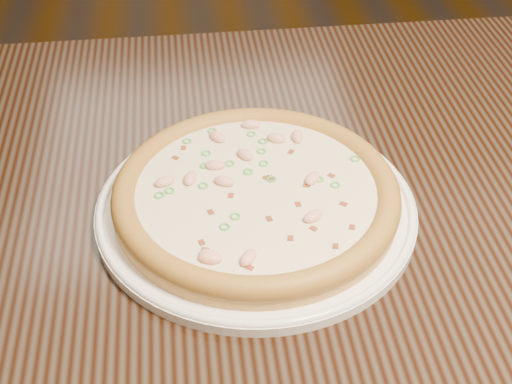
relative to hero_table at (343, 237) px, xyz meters
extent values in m
plane|color=black|center=(-0.10, 0.48, -0.65)|extent=(9.00, 9.00, 0.00)
cube|color=black|center=(0.00, 0.00, 0.08)|extent=(1.20, 0.80, 0.04)
cylinder|color=black|center=(-0.54, 0.34, -0.30)|extent=(0.06, 0.06, 0.71)
cylinder|color=white|center=(-0.12, -0.05, 0.10)|extent=(0.36, 0.36, 0.01)
torus|color=white|center=(-0.12, -0.05, 0.11)|extent=(0.36, 0.36, 0.01)
cylinder|color=tan|center=(-0.12, -0.05, 0.12)|extent=(0.32, 0.32, 0.02)
torus|color=#B07334|center=(-0.12, -0.05, 0.13)|extent=(0.32, 0.32, 0.03)
cylinder|color=#F9DCB8|center=(-0.12, -0.05, 0.13)|extent=(0.27, 0.27, 0.00)
ellipsoid|color=#F2B29E|center=(-0.07, -0.11, 0.14)|extent=(0.03, 0.02, 0.01)
ellipsoid|color=#F2B29E|center=(-0.16, 0.05, 0.14)|extent=(0.03, 0.03, 0.01)
ellipsoid|color=#F2B29E|center=(-0.06, 0.04, 0.14)|extent=(0.01, 0.02, 0.01)
ellipsoid|color=#F2B29E|center=(-0.19, -0.03, 0.14)|extent=(0.02, 0.03, 0.01)
ellipsoid|color=#F2B29E|center=(-0.06, -0.04, 0.14)|extent=(0.03, 0.03, 0.01)
ellipsoid|color=#F2B29E|center=(-0.18, -0.15, 0.14)|extent=(0.03, 0.02, 0.01)
ellipsoid|color=#F2B29E|center=(-0.08, 0.04, 0.14)|extent=(0.03, 0.02, 0.01)
ellipsoid|color=#F2B29E|center=(-0.15, -0.04, 0.14)|extent=(0.03, 0.02, 0.01)
ellipsoid|color=#F2B29E|center=(-0.13, 0.01, 0.14)|extent=(0.03, 0.03, 0.01)
ellipsoid|color=#F2B29E|center=(-0.18, -0.16, 0.14)|extent=(0.03, 0.02, 0.01)
ellipsoid|color=#F2B29E|center=(-0.22, -0.03, 0.14)|extent=(0.03, 0.02, 0.01)
ellipsoid|color=#F2B29E|center=(-0.14, -0.16, 0.14)|extent=(0.03, 0.03, 0.01)
ellipsoid|color=#F2B29E|center=(-0.16, -0.01, 0.14)|extent=(0.03, 0.02, 0.01)
ellipsoid|color=#F2B29E|center=(-0.11, 0.07, 0.14)|extent=(0.03, 0.02, 0.01)
cube|color=maroon|center=(-0.19, -0.13, 0.13)|extent=(0.01, 0.01, 0.00)
cube|color=maroon|center=(-0.14, -0.17, 0.13)|extent=(0.01, 0.01, 0.00)
cube|color=maroon|center=(-0.19, -0.02, 0.13)|extent=(0.01, 0.01, 0.00)
cube|color=maroon|center=(-0.11, -0.10, 0.13)|extent=(0.01, 0.01, 0.00)
cube|color=maroon|center=(-0.05, -0.15, 0.13)|extent=(0.01, 0.01, 0.00)
cube|color=maroon|center=(-0.17, -0.08, 0.13)|extent=(0.01, 0.01, 0.00)
cube|color=maroon|center=(-0.07, 0.01, 0.13)|extent=(0.01, 0.01, 0.00)
cube|color=maroon|center=(-0.18, -0.14, 0.13)|extent=(0.01, 0.01, 0.00)
cube|color=maroon|center=(-0.20, 0.04, 0.13)|extent=(0.01, 0.01, 0.00)
cube|color=maroon|center=(-0.07, -0.12, 0.13)|extent=(0.01, 0.01, 0.00)
cube|color=maroon|center=(-0.21, 0.02, 0.13)|extent=(0.01, 0.01, 0.00)
cube|color=maroon|center=(-0.15, -0.06, 0.13)|extent=(0.01, 0.01, 0.00)
cube|color=maroon|center=(-0.09, -0.13, 0.13)|extent=(0.01, 0.01, 0.00)
cube|color=maroon|center=(-0.03, -0.09, 0.13)|extent=(0.01, 0.01, 0.00)
cube|color=maroon|center=(-0.06, -0.05, 0.13)|extent=(0.01, 0.01, 0.00)
cube|color=maroon|center=(-0.08, -0.08, 0.13)|extent=(0.01, 0.01, 0.00)
cube|color=maroon|center=(-0.03, -0.13, 0.13)|extent=(0.01, 0.01, 0.00)
cube|color=maroon|center=(-0.11, -0.03, 0.13)|extent=(0.01, 0.01, 0.00)
cube|color=maroon|center=(-0.03, -0.04, 0.13)|extent=(0.01, 0.01, 0.00)
cube|color=maroon|center=(-0.10, -0.03, 0.13)|extent=(0.01, 0.01, 0.00)
torus|color=green|center=(-0.15, -0.09, 0.13)|extent=(0.01, 0.01, 0.00)
torus|color=green|center=(-0.22, -0.04, 0.13)|extent=(0.01, 0.01, 0.00)
torus|color=green|center=(-0.19, 0.05, 0.13)|extent=(0.02, 0.02, 0.00)
torus|color=green|center=(-0.18, -0.04, 0.13)|extent=(0.01, 0.01, 0.00)
torus|color=green|center=(-0.11, 0.02, 0.13)|extent=(0.01, 0.01, 0.00)
torus|color=green|center=(-0.13, -0.02, 0.13)|extent=(0.02, 0.02, 0.00)
torus|color=green|center=(-0.17, 0.02, 0.13)|extent=(0.01, 0.01, 0.00)
torus|color=green|center=(0.00, -0.01, 0.13)|extent=(0.01, 0.01, 0.00)
torus|color=green|center=(-0.03, -0.05, 0.13)|extent=(0.02, 0.02, 0.00)
torus|color=green|center=(-0.05, -0.04, 0.13)|extent=(0.02, 0.02, 0.00)
torus|color=green|center=(-0.11, 0.06, 0.13)|extent=(0.01, 0.01, 0.00)
torus|color=green|center=(-0.10, -0.04, 0.13)|extent=(0.01, 0.01, 0.00)
torus|color=green|center=(-0.23, -0.05, 0.13)|extent=(0.02, 0.02, 0.00)
torus|color=green|center=(-0.10, 0.04, 0.13)|extent=(0.02, 0.02, 0.00)
torus|color=green|center=(-0.16, 0.07, 0.13)|extent=(0.01, 0.01, 0.00)
torus|color=green|center=(-0.16, -0.11, 0.13)|extent=(0.01, 0.01, 0.00)
torus|color=green|center=(-0.05, -0.04, 0.13)|extent=(0.02, 0.02, 0.00)
torus|color=green|center=(-0.15, 0.00, 0.13)|extent=(0.02, 0.02, 0.00)
torus|color=green|center=(-0.17, 0.00, 0.13)|extent=(0.02, 0.02, 0.00)
torus|color=green|center=(-0.11, -0.01, 0.13)|extent=(0.01, 0.01, 0.00)
camera|label=1|loc=(-0.19, -0.66, 0.64)|focal=50.00mm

